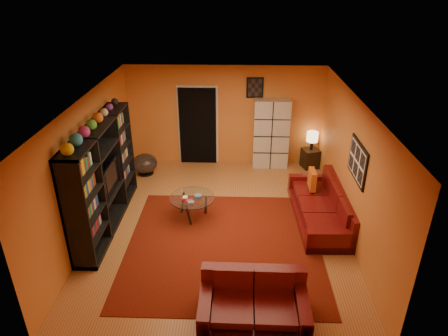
{
  "coord_description": "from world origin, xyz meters",
  "views": [
    {
      "loc": [
        0.31,
        -6.8,
        4.64
      ],
      "look_at": [
        0.08,
        0.1,
        1.23
      ],
      "focal_mm": 32.0,
      "sensor_mm": 36.0,
      "label": 1
    }
  ],
  "objects_px": {
    "side_table": "(310,158)",
    "entertainment_unit": "(103,177)",
    "storage_cabinet": "(271,134)",
    "loveseat": "(253,302)",
    "table_lamp": "(312,137)",
    "sofa": "(324,207)",
    "coffee_table": "(192,200)",
    "bowl_chair": "(145,164)",
    "tv": "(107,177)"
  },
  "relations": [
    {
      "from": "side_table",
      "to": "entertainment_unit",
      "type": "bearing_deg",
      "value": -148.71
    },
    {
      "from": "side_table",
      "to": "storage_cabinet",
      "type": "bearing_deg",
      "value": 177.28
    },
    {
      "from": "loveseat",
      "to": "storage_cabinet",
      "type": "relative_size",
      "value": 0.88
    },
    {
      "from": "loveseat",
      "to": "side_table",
      "type": "relative_size",
      "value": 3.17
    },
    {
      "from": "storage_cabinet",
      "to": "table_lamp",
      "type": "bearing_deg",
      "value": -2.34
    },
    {
      "from": "sofa",
      "to": "coffee_table",
      "type": "relative_size",
      "value": 2.57
    },
    {
      "from": "loveseat",
      "to": "table_lamp",
      "type": "relative_size",
      "value": 3.3
    },
    {
      "from": "sofa",
      "to": "table_lamp",
      "type": "xyz_separation_m",
      "value": [
        0.11,
        2.49,
        0.56
      ]
    },
    {
      "from": "bowl_chair",
      "to": "sofa",
      "type": "bearing_deg",
      "value": -25.19
    },
    {
      "from": "coffee_table",
      "to": "table_lamp",
      "type": "relative_size",
      "value": 1.94
    },
    {
      "from": "tv",
      "to": "storage_cabinet",
      "type": "bearing_deg",
      "value": -51.27
    },
    {
      "from": "sofa",
      "to": "table_lamp",
      "type": "distance_m",
      "value": 2.55
    },
    {
      "from": "coffee_table",
      "to": "bowl_chair",
      "type": "bearing_deg",
      "value": 125.77
    },
    {
      "from": "sofa",
      "to": "side_table",
      "type": "height_order",
      "value": "sofa"
    },
    {
      "from": "storage_cabinet",
      "to": "coffee_table",
      "type": "bearing_deg",
      "value": -124.52
    },
    {
      "from": "tv",
      "to": "loveseat",
      "type": "relative_size",
      "value": 0.64
    },
    {
      "from": "bowl_chair",
      "to": "side_table",
      "type": "xyz_separation_m",
      "value": [
        4.25,
        0.54,
        -0.03
      ]
    },
    {
      "from": "side_table",
      "to": "table_lamp",
      "type": "distance_m",
      "value": 0.59
    },
    {
      "from": "sofa",
      "to": "table_lamp",
      "type": "bearing_deg",
      "value": 85.82
    },
    {
      "from": "sofa",
      "to": "tv",
      "type": "bearing_deg",
      "value": -178.95
    },
    {
      "from": "sofa",
      "to": "storage_cabinet",
      "type": "distance_m",
      "value": 2.78
    },
    {
      "from": "bowl_chair",
      "to": "coffee_table",
      "type": "bearing_deg",
      "value": -54.23
    },
    {
      "from": "tv",
      "to": "side_table",
      "type": "distance_m",
      "value": 5.28
    },
    {
      "from": "entertainment_unit",
      "to": "loveseat",
      "type": "xyz_separation_m",
      "value": [
        2.87,
        -2.41,
        -0.77
      ]
    },
    {
      "from": "side_table",
      "to": "bowl_chair",
      "type": "bearing_deg",
      "value": -172.77
    },
    {
      "from": "table_lamp",
      "to": "tv",
      "type": "bearing_deg",
      "value": -148.94
    },
    {
      "from": "tv",
      "to": "coffee_table",
      "type": "xyz_separation_m",
      "value": [
        1.64,
        0.19,
        -0.59
      ]
    },
    {
      "from": "bowl_chair",
      "to": "table_lamp",
      "type": "bearing_deg",
      "value": 7.23
    },
    {
      "from": "tv",
      "to": "table_lamp",
      "type": "bearing_deg",
      "value": -58.94
    },
    {
      "from": "tv",
      "to": "side_table",
      "type": "bearing_deg",
      "value": -58.94
    },
    {
      "from": "side_table",
      "to": "loveseat",
      "type": "bearing_deg",
      "value": -107.76
    },
    {
      "from": "loveseat",
      "to": "storage_cabinet",
      "type": "bearing_deg",
      "value": -5.95
    },
    {
      "from": "loveseat",
      "to": "coffee_table",
      "type": "bearing_deg",
      "value": 24.56
    },
    {
      "from": "entertainment_unit",
      "to": "side_table",
      "type": "bearing_deg",
      "value": 31.29
    },
    {
      "from": "entertainment_unit",
      "to": "bowl_chair",
      "type": "height_order",
      "value": "entertainment_unit"
    },
    {
      "from": "coffee_table",
      "to": "bowl_chair",
      "type": "height_order",
      "value": "bowl_chair"
    },
    {
      "from": "entertainment_unit",
      "to": "side_table",
      "type": "distance_m",
      "value": 5.36
    },
    {
      "from": "tv",
      "to": "sofa",
      "type": "relative_size",
      "value": 0.42
    },
    {
      "from": "tv",
      "to": "bowl_chair",
      "type": "height_order",
      "value": "tv"
    },
    {
      "from": "storage_cabinet",
      "to": "bowl_chair",
      "type": "xyz_separation_m",
      "value": [
        -3.2,
        -0.59,
        -0.62
      ]
    },
    {
      "from": "tv",
      "to": "table_lamp",
      "type": "height_order",
      "value": "tv"
    },
    {
      "from": "sofa",
      "to": "table_lamp",
      "type": "relative_size",
      "value": 5.0
    },
    {
      "from": "sofa",
      "to": "storage_cabinet",
      "type": "height_order",
      "value": "storage_cabinet"
    },
    {
      "from": "sofa",
      "to": "bowl_chair",
      "type": "xyz_separation_m",
      "value": [
        -4.14,
        1.95,
        -0.0
      ]
    },
    {
      "from": "sofa",
      "to": "storage_cabinet",
      "type": "bearing_deg",
      "value": 108.72
    },
    {
      "from": "entertainment_unit",
      "to": "storage_cabinet",
      "type": "relative_size",
      "value": 1.66
    },
    {
      "from": "loveseat",
      "to": "bowl_chair",
      "type": "distance_m",
      "value": 5.3
    },
    {
      "from": "side_table",
      "to": "table_lamp",
      "type": "bearing_deg",
      "value": -90.0
    },
    {
      "from": "tv",
      "to": "bowl_chair",
      "type": "distance_m",
      "value": 2.29
    },
    {
      "from": "entertainment_unit",
      "to": "table_lamp",
      "type": "relative_size",
      "value": 6.25
    }
  ]
}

